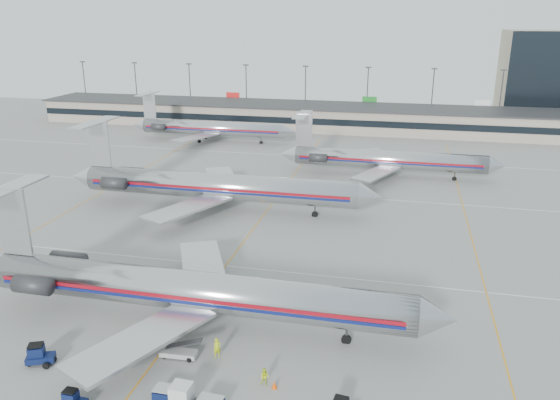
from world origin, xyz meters
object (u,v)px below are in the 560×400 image
(tug_center, at_px, (73,400))
(uld_container, at_px, (182,396))
(belt_loader, at_px, (179,352))
(jet_second_row, at_px, (212,185))
(jet_foreground, at_px, (186,289))

(tug_center, xyz_separation_m, uld_container, (8.15, 1.98, 0.28))
(tug_center, height_order, belt_loader, belt_loader)
(uld_container, relative_size, belt_loader, 0.51)
(jet_second_row, height_order, tug_center, jet_second_row)
(jet_foreground, height_order, jet_second_row, jet_second_row)
(uld_container, bearing_deg, jet_foreground, 112.17)
(jet_foreground, xyz_separation_m, belt_loader, (1.47, -5.53, -3.16))
(tug_center, relative_size, uld_container, 0.99)
(jet_foreground, relative_size, jet_second_row, 0.97)
(belt_loader, bearing_deg, uld_container, -68.28)
(jet_second_row, xyz_separation_m, belt_loader, (10.37, -38.12, -3.29))
(uld_container, xyz_separation_m, belt_loader, (-2.72, 5.99, -0.45))
(belt_loader, bearing_deg, jet_second_row, 102.46)
(jet_foreground, distance_m, tug_center, 14.38)
(uld_container, height_order, belt_loader, belt_loader)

